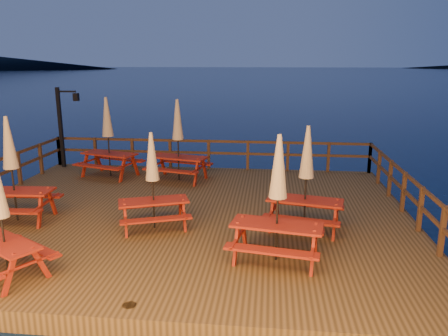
# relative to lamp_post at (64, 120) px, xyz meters

# --- Properties ---
(ground) EXTENTS (500.00, 500.00, 0.00)m
(ground) POSITION_rel_lamp_post_xyz_m (5.39, -4.55, -2.20)
(ground) COLOR black
(ground) RESTS_ON ground
(deck) EXTENTS (12.00, 10.00, 0.40)m
(deck) POSITION_rel_lamp_post_xyz_m (5.39, -4.55, -2.00)
(deck) COLOR #3F2C14
(deck) RESTS_ON ground
(deck_piles) EXTENTS (11.44, 9.44, 1.40)m
(deck_piles) POSITION_rel_lamp_post_xyz_m (5.39, -4.55, -2.50)
(deck_piles) COLOR #3A1E12
(deck_piles) RESTS_ON ground
(railing) EXTENTS (11.80, 9.75, 1.10)m
(railing) POSITION_rel_lamp_post_xyz_m (5.39, -2.77, -1.03)
(railing) COLOR #3A1E12
(railing) RESTS_ON deck
(lamp_post) EXTENTS (0.85, 0.18, 3.00)m
(lamp_post) POSITION_rel_lamp_post_xyz_m (0.00, 0.00, 0.00)
(lamp_post) COLOR black
(lamp_post) RESTS_ON deck
(picnic_table_0) EXTENTS (2.23, 1.98, 2.73)m
(picnic_table_0) POSITION_rel_lamp_post_xyz_m (4.60, -1.38, -0.38)
(picnic_table_0) COLOR maroon
(picnic_table_0) RESTS_ON deck
(picnic_table_1) EXTENTS (2.01, 1.84, 2.35)m
(picnic_table_1) POSITION_rel_lamp_post_xyz_m (4.91, -5.72, -0.57)
(picnic_table_1) COLOR maroon
(picnic_table_1) RESTS_ON deck
(picnic_table_2) EXTENTS (2.06, 1.96, 2.30)m
(picnic_table_2) POSITION_rel_lamp_post_xyz_m (2.78, -8.40, -0.60)
(picnic_table_2) COLOR maroon
(picnic_table_2) RESTS_ON deck
(picnic_table_3) EXTENTS (2.04, 1.80, 2.52)m
(picnic_table_3) POSITION_rel_lamp_post_xyz_m (8.53, -5.42, -0.48)
(picnic_table_3) COLOR maroon
(picnic_table_3) RESTS_ON deck
(picnic_table_4) EXTENTS (2.33, 2.11, 2.76)m
(picnic_table_4) POSITION_rel_lamp_post_xyz_m (2.10, -1.12, -0.36)
(picnic_table_4) COLOR maroon
(picnic_table_4) RESTS_ON deck
(picnic_table_5) EXTENTS (2.05, 1.79, 2.60)m
(picnic_table_5) POSITION_rel_lamp_post_xyz_m (7.84, -7.17, -0.44)
(picnic_table_5) COLOR maroon
(picnic_table_5) RESTS_ON deck
(picnic_table_6) EXTENTS (1.96, 1.65, 2.66)m
(picnic_table_6) POSITION_rel_lamp_post_xyz_m (1.30, -5.61, -0.41)
(picnic_table_6) COLOR maroon
(picnic_table_6) RESTS_ON deck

